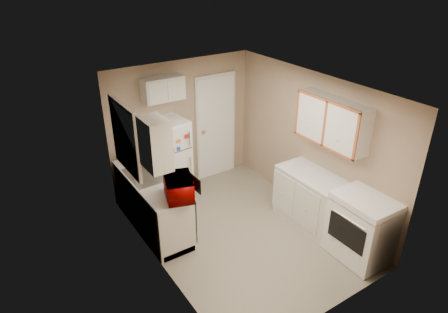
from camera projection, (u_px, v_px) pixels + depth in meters
floor at (241, 232)px, 6.43m from camera, size 3.80×3.80×0.00m
ceiling at (244, 88)px, 5.35m from camera, size 3.80×3.80×0.00m
wall_left at (155, 194)px, 5.20m from camera, size 3.80×3.80×0.00m
wall_right at (312, 144)px, 6.57m from camera, size 3.80×3.80×0.00m
wall_back at (182, 125)px, 7.31m from camera, size 2.80×2.80×0.00m
wall_front at (341, 233)px, 4.47m from camera, size 2.80×2.80×0.00m
left_counter at (153, 203)px, 6.36m from camera, size 0.60×1.80×0.90m
dishwasher at (187, 214)px, 6.04m from camera, size 0.03×0.58×0.72m
sink at (147, 177)px, 6.29m from camera, size 0.54×0.74×0.16m
microwave at (179, 188)px, 5.63m from camera, size 0.63×0.47×0.37m
soap_bottle at (129, 156)px, 6.63m from camera, size 0.12×0.12×0.21m
window_blinds at (126, 138)px, 5.83m from camera, size 0.10×0.98×1.08m
upper_cabinet_left at (155, 144)px, 5.17m from camera, size 0.30×0.45×0.70m
refrigerator at (169, 160)px, 7.06m from camera, size 0.68×0.66×1.49m
cabinet_over_fridge at (163, 89)px, 6.64m from camera, size 0.70×0.30×0.40m
interior_door at (216, 127)px, 7.70m from camera, size 0.86×0.06×2.08m
right_counter at (329, 211)px, 6.17m from camera, size 0.60×2.00×0.90m
stove at (362, 227)px, 5.71m from camera, size 0.70×0.85×1.01m
upper_cabinet_right at (332, 122)px, 5.86m from camera, size 0.30×1.20×0.70m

